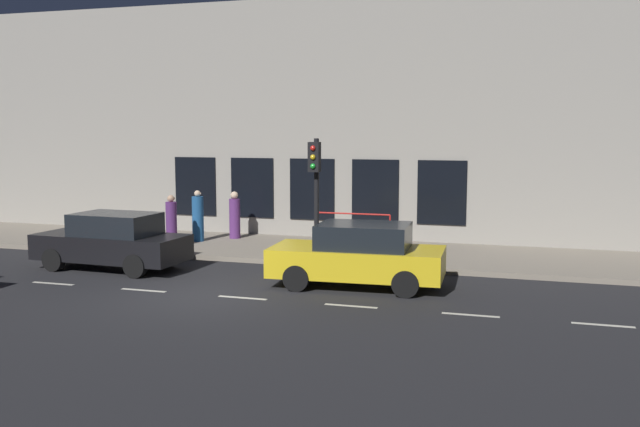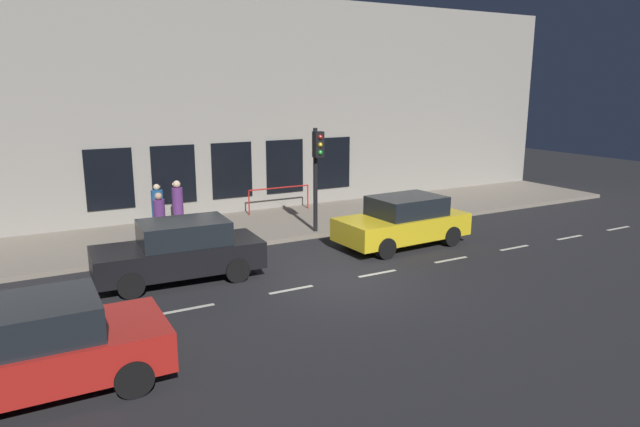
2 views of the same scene
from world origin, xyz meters
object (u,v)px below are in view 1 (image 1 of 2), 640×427
at_px(parked_car_1, 359,255).
at_px(pedestrian_2, 171,223).
at_px(pedestrian_0, 198,218).
at_px(traffic_light, 315,177).
at_px(parked_car_2, 112,241).
at_px(pedestrian_1, 235,217).

height_order(parked_car_1, pedestrian_2, pedestrian_2).
relative_size(parked_car_1, pedestrian_0, 2.53).
distance_m(traffic_light, pedestrian_2, 5.35).
xyz_separation_m(traffic_light, pedestrian_0, (2.13, 4.80, -1.59)).
bearing_deg(pedestrian_2, parked_car_2, -55.26).
height_order(pedestrian_0, pedestrian_1, pedestrian_0).
xyz_separation_m(parked_car_2, pedestrian_2, (2.99, -0.19, 0.14)).
height_order(pedestrian_1, pedestrian_2, pedestrian_2).
xyz_separation_m(traffic_light, pedestrian_2, (0.79, 5.05, -1.61)).
height_order(parked_car_2, pedestrian_1, pedestrian_1).
distance_m(parked_car_2, pedestrian_0, 4.35).
height_order(traffic_light, parked_car_2, traffic_light).
distance_m(parked_car_2, pedestrian_2, 3.00).
relative_size(parked_car_2, pedestrian_1, 2.68).
relative_size(parked_car_1, pedestrian_1, 2.68).
relative_size(pedestrian_1, pedestrian_2, 0.97).
distance_m(parked_car_1, parked_car_2, 7.09).
xyz_separation_m(pedestrian_1, pedestrian_2, (-2.31, 1.16, 0.03)).
xyz_separation_m(traffic_light, parked_car_2, (-2.20, 5.24, -1.74)).
bearing_deg(pedestrian_0, parked_car_2, -22.32).
relative_size(parked_car_1, parked_car_2, 1.00).
relative_size(parked_car_1, pedestrian_2, 2.60).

